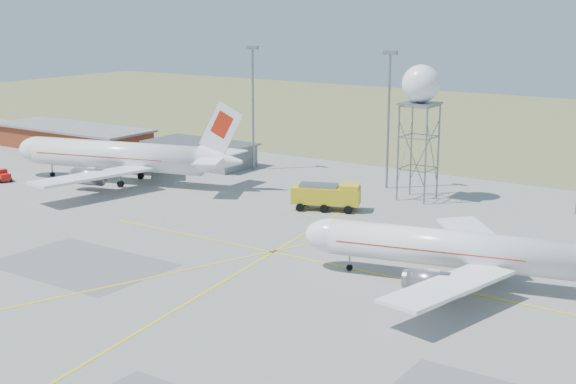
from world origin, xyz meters
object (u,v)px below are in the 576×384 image
Objects in this scene: radar_tower at (419,125)px; fire_truck at (328,197)px; airliner_far at (121,157)px; baggage_tug at (4,177)px; airliner_main at (455,250)px.

fire_truck is (-7.31, -12.27, -8.92)m from radar_tower.
baggage_tug is at bearing 17.59° from airliner_far.
fire_truck is at bearing -120.78° from radar_tower.
radar_tower reaches higher than fire_truck.
baggage_tug is at bearing 172.50° from fire_truck.
airliner_main is 11.63× the size of baggage_tug.
airliner_main is at bearing 151.71° from airliner_far.
radar_tower reaches higher than airliner_main.
radar_tower is at bearing -72.13° from airliner_main.
airliner_main is 35.87m from radar_tower.
baggage_tug is (-51.16, -13.37, -1.03)m from fire_truck.
radar_tower reaches higher than baggage_tug.
airliner_far reaches higher than fire_truck.
airliner_far reaches higher than airliner_main.
radar_tower is 1.98× the size of fire_truck.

